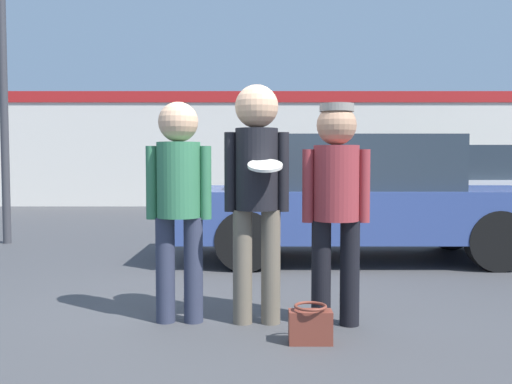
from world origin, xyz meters
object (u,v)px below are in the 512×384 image
object	(u,v)px
person_left	(178,192)
shrub	(429,190)
handbag	(310,325)
person_middle_with_frisbee	(256,180)
parked_car_far	(506,185)
street_lamp	(19,11)
parked_car_near	(356,198)
person_right	(335,193)

from	to	relation	value
person_left	shrub	distance (m)	11.74
handbag	person_middle_with_frisbee	bearing A→B (deg)	127.07
shrub	handbag	size ratio (longest dim) A/B	3.22
parked_car_far	street_lamp	world-z (taller)	street_lamp
parked_car_near	parked_car_far	bearing A→B (deg)	46.79
parked_car_far	handbag	size ratio (longest dim) A/B	14.58
parked_car_near	street_lamp	bearing A→B (deg)	164.09
person_middle_with_frisbee	parked_car_near	distance (m)	3.18
person_right	parked_car_near	bearing A→B (deg)	77.03
person_left	person_middle_with_frisbee	world-z (taller)	person_middle_with_frisbee
person_right	parked_car_far	world-z (taller)	person_right
parked_car_near	shrub	world-z (taller)	parked_car_near
person_middle_with_frisbee	street_lamp	world-z (taller)	street_lamp
street_lamp	parked_car_near	bearing A→B (deg)	-15.91
parked_car_far	handbag	distance (m)	8.56
person_middle_with_frisbee	shrub	world-z (taller)	person_middle_with_frisbee
person_right	parked_car_near	size ratio (longest dim) A/B	0.37
shrub	parked_car_near	bearing A→B (deg)	-113.12
person_left	person_middle_with_frisbee	distance (m)	0.61
person_right	street_lamp	world-z (taller)	street_lamp
parked_car_near	handbag	distance (m)	3.57
person_right	street_lamp	size ratio (longest dim) A/B	0.30
street_lamp	handbag	xyz separation A→B (m)	(3.91, -4.76, -3.36)
shrub	person_right	bearing A→B (deg)	-110.42
person_left	shrub	world-z (taller)	person_left
parked_car_near	shrub	distance (m)	8.34
person_left	person_middle_with_frisbee	bearing A→B (deg)	-3.20
street_lamp	shrub	world-z (taller)	street_lamp
handbag	parked_car_far	bearing A→B (deg)	57.97
parked_car_near	street_lamp	xyz separation A→B (m)	(-4.83, 1.38, 2.70)
shrub	street_lamp	bearing A→B (deg)	-142.17
person_right	parked_car_far	size ratio (longest dim) A/B	0.39
person_left	handbag	distance (m)	1.43
parked_car_near	person_middle_with_frisbee	bearing A→B (deg)	-113.91
person_right	street_lamp	distance (m)	6.48
person_middle_with_frisbee	person_right	distance (m)	0.61
person_left	person_right	bearing A→B (deg)	-3.98
person_left	parked_car_far	size ratio (longest dim) A/B	0.39
parked_car_near	person_left	bearing A→B (deg)	-123.45
person_right	street_lamp	xyz separation A→B (m)	(-4.15, 4.32, 2.47)
person_middle_with_frisbee	shrub	distance (m)	11.52
person_middle_with_frisbee	handbag	xyz separation A→B (m)	(0.37, -0.49, -0.99)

